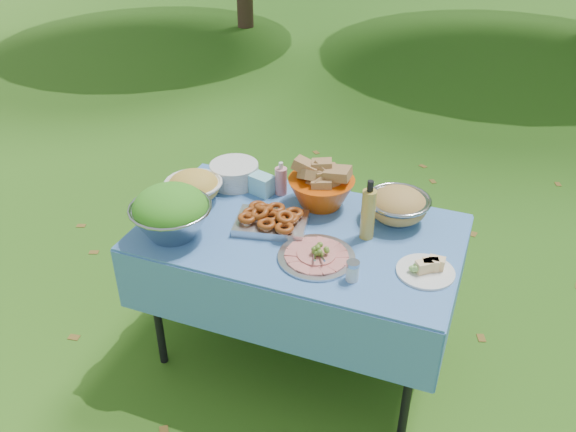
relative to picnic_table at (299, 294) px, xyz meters
The scene contains 14 objects.
ground 0.38m from the picnic_table, ahead, with size 80.00×80.00×0.00m, color black.
picnic_table is the anchor object (origin of this frame).
salad_bowl 0.76m from the picnic_table, 155.87° to the right, with size 0.37×0.37×0.24m, color #9A9FA3, non-canonical shape.
pasta_bowl_white 0.74m from the picnic_table, behind, with size 0.28×0.28×0.16m, color silver, non-canonical shape.
plate_stack 0.70m from the picnic_table, 147.78° to the left, with size 0.25×0.25×0.11m, color silver.
wipes_box 0.58m from the picnic_table, 139.55° to the left, with size 0.11×0.08×0.10m, color #85D3E1.
sanitizer_bottle 0.59m from the picnic_table, 125.58° to the left, with size 0.06×0.06×0.18m, color pink.
bread_bowl 0.55m from the picnic_table, 86.31° to the left, with size 0.32×0.32×0.22m, color #C64507, non-canonical shape.
pasta_bowl_steel 0.66m from the picnic_table, 33.11° to the left, with size 0.30×0.30×0.16m, color #9A9FA3, non-canonical shape.
fried_tray 0.44m from the picnic_table, behind, with size 0.33×0.23×0.08m, color #B9BABF.
charcuterie_platter 0.47m from the picnic_table, 50.61° to the right, with size 0.34×0.34×0.08m, color #B6B7BD.
oil_bottle 0.61m from the picnic_table, 12.18° to the left, with size 0.06×0.06×0.29m, color gold.
cheese_plate 0.73m from the picnic_table, ahead, with size 0.24×0.24×0.07m, color silver.
shaker 0.59m from the picnic_table, 38.52° to the right, with size 0.06×0.06×0.09m, color silver.
Camera 1 is at (0.79, -2.19, 2.33)m, focal length 38.00 mm.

